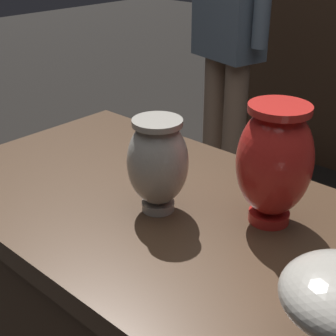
{
  "coord_description": "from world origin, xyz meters",
  "views": [
    {
      "loc": [
        0.6,
        -0.69,
        1.35
      ],
      "look_at": [
        -0.02,
        -0.01,
        0.9
      ],
      "focal_mm": 52.93,
      "sensor_mm": 36.0,
      "label": 1
    }
  ],
  "objects": [
    {
      "name": "vase_centerpiece",
      "position": [
        -0.04,
        -0.02,
        0.91
      ],
      "size": [
        0.13,
        0.13,
        0.21
      ],
      "color": "gray",
      "rests_on": "display_plinth"
    },
    {
      "name": "vase_tall_behind",
      "position": [
        0.16,
        0.1,
        0.94
      ],
      "size": [
        0.15,
        0.15,
        0.25
      ],
      "color": "red",
      "rests_on": "display_plinth"
    },
    {
      "name": "visitor_near_left",
      "position": [
        -0.72,
        1.16,
        0.96
      ],
      "size": [
        0.46,
        0.25,
        1.63
      ],
      "rotation": [
        0.0,
        0.0,
        2.9
      ],
      "color": "#846B56",
      "rests_on": "ground_plane"
    }
  ]
}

